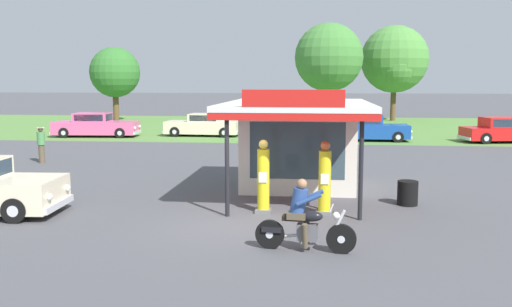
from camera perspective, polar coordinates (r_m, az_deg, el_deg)
ground_plane at (r=14.29m, az=-1.80°, el=-7.21°), size 300.00×300.00×0.00m
grass_verge_strip at (r=43.87m, az=3.84°, el=2.80°), size 120.00×24.00×0.01m
service_station_kiosk at (r=18.45m, az=4.47°, el=1.59°), size 4.44×6.69×3.43m
gas_pump_nearside at (r=15.16m, az=0.77°, el=-2.71°), size 0.44×0.44×2.05m
gas_pump_offside at (r=15.09m, az=7.17°, el=-2.85°), size 0.44×0.44×2.03m
motorcycle_with_rider at (r=11.87m, az=4.97°, el=-7.05°), size 2.19×0.70×1.58m
parked_car_back_row_centre at (r=36.58m, az=-5.52°, el=2.91°), size 5.13×2.17×1.49m
parked_car_back_row_right at (r=35.91m, az=24.72°, el=2.13°), size 5.78×2.76×1.49m
parked_car_second_row_spare at (r=34.17m, az=11.63°, el=2.53°), size 4.93×1.96×1.61m
parked_car_back_row_centre_left at (r=37.44m, az=-16.37°, el=2.79°), size 5.68×2.32×1.57m
parked_car_back_row_far_right at (r=38.25m, az=3.74°, el=3.17°), size 5.26×2.70×1.58m
bystander_standing_back_lot at (r=26.20m, az=-21.48°, el=0.95°), size 0.35×0.35×1.61m
tree_oak_far_left at (r=47.05m, az=7.60°, el=9.89°), size 5.75×5.75×8.48m
tree_oak_right at (r=51.77m, az=14.28°, el=9.35°), size 6.10×6.10×8.65m
tree_oak_distant_spare at (r=51.51m, az=-14.50°, el=8.17°), size 4.51×4.51×6.67m
spare_tire_stack at (r=16.78m, az=15.52°, el=-3.99°), size 0.60×0.60×0.72m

